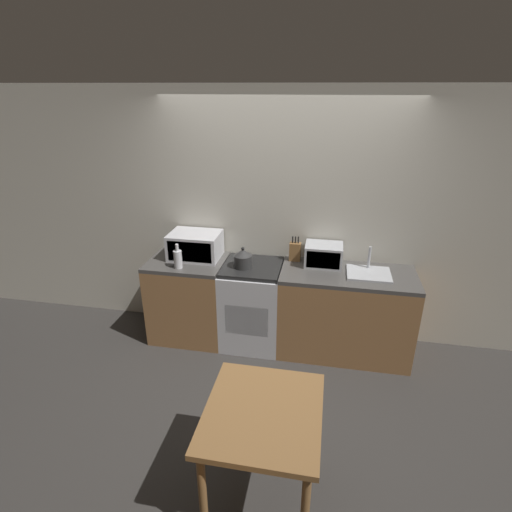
{
  "coord_description": "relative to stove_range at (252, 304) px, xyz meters",
  "views": [
    {
      "loc": [
        0.46,
        -2.97,
        2.58
      ],
      "look_at": [
        -0.2,
        0.54,
        1.05
      ],
      "focal_mm": 28.0,
      "sensor_mm": 36.0,
      "label": 1
    }
  ],
  "objects": [
    {
      "name": "wall_back",
      "position": [
        0.26,
        0.34,
        0.85
      ],
      "size": [
        10.0,
        0.06,
        2.6
      ],
      "color": "beige",
      "rests_on": "ground_plane"
    },
    {
      "name": "knife_block",
      "position": [
        0.41,
        0.21,
        0.55
      ],
      "size": [
        0.12,
        0.07,
        0.26
      ],
      "color": "brown",
      "rests_on": "counter_right_run"
    },
    {
      "name": "toaster_oven",
      "position": [
        0.7,
        0.15,
        0.56
      ],
      "size": [
        0.37,
        0.28,
        0.22
      ],
      "color": "#ADAFB5",
      "rests_on": "counter_right_run"
    },
    {
      "name": "kettle",
      "position": [
        -0.08,
        -0.05,
        0.55
      ],
      "size": [
        0.19,
        0.19,
        0.22
      ],
      "color": "#2D2D2D",
      "rests_on": "stove_range"
    },
    {
      "name": "sink_basin",
      "position": [
        1.14,
        0.01,
        0.47
      ],
      "size": [
        0.41,
        0.34,
        0.24
      ],
      "color": "#ADAFB5",
      "rests_on": "counter_right_run"
    },
    {
      "name": "counter_left_run",
      "position": [
        -0.7,
        0.0,
        0.0
      ],
      "size": [
        0.79,
        0.62,
        0.9
      ],
      "color": "olive",
      "rests_on": "ground_plane"
    },
    {
      "name": "counter_right_run",
      "position": [
        0.96,
        0.0,
        0.0
      ],
      "size": [
        1.31,
        0.62,
        0.9
      ],
      "color": "olive",
      "rests_on": "ground_plane"
    },
    {
      "name": "microwave",
      "position": [
        -0.63,
        0.1,
        0.59
      ],
      "size": [
        0.52,
        0.38,
        0.27
      ],
      "color": "silver",
      "rests_on": "counter_left_run"
    },
    {
      "name": "bottle",
      "position": [
        -0.71,
        -0.19,
        0.55
      ],
      "size": [
        0.08,
        0.08,
        0.25
      ],
      "color": "silver",
      "rests_on": "counter_left_run"
    },
    {
      "name": "stove_range",
      "position": [
        0.0,
        0.0,
        0.0
      ],
      "size": [
        0.61,
        0.62,
        0.9
      ],
      "color": "silver",
      "rests_on": "ground_plane"
    },
    {
      "name": "ground_plane",
      "position": [
        0.26,
        -0.63,
        -0.45
      ],
      "size": [
        16.0,
        16.0,
        0.0
      ],
      "primitive_type": "plane",
      "color": "#33302D"
    },
    {
      "name": "dining_table",
      "position": [
        0.42,
        -1.77,
        0.2
      ],
      "size": [
        0.71,
        0.8,
        0.76
      ],
      "color": "brown",
      "rests_on": "ground_plane"
    }
  ]
}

